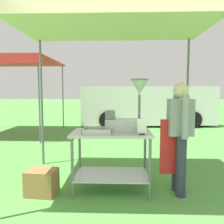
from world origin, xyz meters
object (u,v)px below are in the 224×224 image
Objects in this scene: donut_fryer at (128,113)px; supply_crate at (42,182)px; donut_cart at (112,148)px; van_white at (146,105)px; vendor at (179,132)px; stall_canopy at (112,25)px; menu_sign at (142,128)px; donut_tray at (98,131)px; neighbour_tent at (11,63)px.

supply_crate is at bearing -169.93° from donut_fryer.
donut_cart is 0.57m from donut_fryer.
van_white is (1.07, 6.61, -0.29)m from donut_fryer.
stall_canopy is at bearing 171.05° from vendor.
donut_fryer reaches higher than donut_cart.
stall_canopy is 13.92× the size of menu_sign.
menu_sign is at bearing -54.69° from donut_fryer.
stall_canopy is at bearing 45.70° from donut_tray.
van_white reaches higher than menu_sign.
donut_tray is at bearing 170.21° from menu_sign.
vendor reaches higher than donut_tray.
donut_fryer is at bearing -48.00° from neighbour_tent.
stall_canopy is 6.87m from van_white.
vendor is at bearing 2.29° from donut_tray.
vendor is 0.54× the size of neighbour_tent.
menu_sign is 0.14× the size of vendor.
donut_cart is 1.50× the size of donut_fryer.
van_white is (0.33, 6.72, -0.02)m from vendor.
donut_fryer is 0.37m from menu_sign.
neighbour_tent is at bearing 131.64° from menu_sign.
donut_fryer is 1.73× the size of supply_crate.
neighbour_tent is (-3.55, 4.16, 0.02)m from stall_canopy.
donut_tray reaches higher than supply_crate.
menu_sign is at bearing -48.36° from neighbour_tent.
menu_sign is at bearing -164.47° from vendor.
van_white is 5.64m from neighbour_tent.
menu_sign is (0.42, -0.31, -1.45)m from stall_canopy.
neighbour_tent reaches higher than vendor.
supply_crate is at bearing -170.57° from donut_cart.
menu_sign is at bearing -26.25° from donut_cart.
vendor reaches higher than menu_sign.
menu_sign is 0.04× the size of van_white.
van_white reaches higher than donut_cart.
donut_fryer is 3.49× the size of menu_sign.
supply_crate is 0.08× the size of van_white.
stall_canopy is at bearing 90.00° from donut_cart.
van_white is at bearing 87.15° from vendor.
van_white reaches higher than donut_tray.
neighbour_tent is (-3.97, 4.47, 1.47)m from menu_sign.
donut_cart is at bearing -90.00° from stall_canopy.
neighbour_tent reaches higher than donut_fryer.
van_white is (1.31, 6.56, -1.56)m from stall_canopy.
donut_tray is 0.26× the size of vendor.
neighbour_tent reaches higher than donut_tray.
menu_sign is 6.16m from neighbour_tent.
vendor is (1.17, 0.05, -0.01)m from donut_tray.
stall_canopy is 2.48m from supply_crate.
donut_fryer is 0.79m from vendor.
vendor is 0.28× the size of van_white.
donut_cart is 6.79m from van_white.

